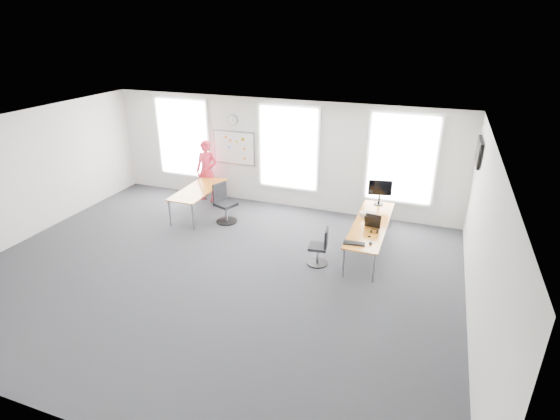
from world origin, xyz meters
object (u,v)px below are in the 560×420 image
at_px(desk_right, 371,225).
at_px(chair_right, 320,249).
at_px(person, 207,171).
at_px(monitor, 380,190).
at_px(keyboard, 354,243).
at_px(headphones, 374,231).
at_px(desk_left, 199,191).
at_px(chair_left, 224,205).

bearing_deg(desk_right, chair_right, -131.79).
xyz_separation_m(chair_right, person, (-4.09, 2.48, 0.52)).
bearing_deg(monitor, keyboard, -105.38).
xyz_separation_m(headphones, monitor, (-0.14, 1.64, 0.34)).
bearing_deg(chair_right, person, -128.98).
distance_m(desk_left, monitor, 4.77).
xyz_separation_m(chair_left, person, (-1.14, 1.19, 0.44)).
distance_m(keyboard, monitor, 2.32).
xyz_separation_m(desk_right, headphones, (0.14, -0.46, 0.09)).
relative_size(desk_left, person, 1.11).
distance_m(chair_right, keyboard, 0.81).
distance_m(headphones, monitor, 1.68).
bearing_deg(monitor, headphones, -96.45).
bearing_deg(headphones, monitor, 114.65).
distance_m(desk_right, keyboard, 1.12).
distance_m(desk_right, headphones, 0.49).
height_order(desk_left, monitor, monitor).
bearing_deg(headphones, person, 179.02).
distance_m(person, monitor, 5.00).
relative_size(chair_right, monitor, 1.33).
height_order(chair_left, headphones, chair_left).
height_order(desk_left, headphones, headphones).
height_order(desk_right, chair_left, chair_left).
bearing_deg(person, desk_left, -75.69).
distance_m(desk_right, chair_right, 1.37).
height_order(keyboard, monitor, monitor).
bearing_deg(desk_right, monitor, 90.02).
distance_m(chair_right, chair_left, 3.21).
bearing_deg(chair_left, headphones, -80.52).
relative_size(chair_left, keyboard, 2.33).
bearing_deg(person, keyboard, -29.68).
relative_size(chair_right, person, 0.48).
distance_m(chair_left, person, 1.71).
height_order(person, headphones, person).
distance_m(chair_right, headphones, 1.22).
relative_size(desk_right, keyboard, 6.24).
relative_size(person, headphones, 10.32).
relative_size(desk_right, person, 1.56).
bearing_deg(desk_left, chair_right, -21.51).
xyz_separation_m(desk_right, monitor, (-0.00, 1.17, 0.43)).
distance_m(desk_left, person, 1.04).
height_order(desk_left, keyboard, desk_left).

